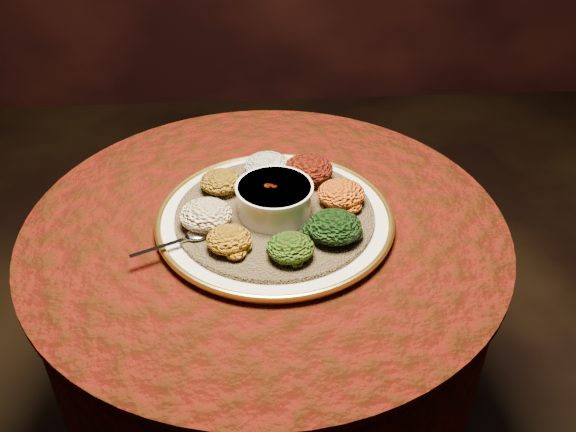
{
  "coord_description": "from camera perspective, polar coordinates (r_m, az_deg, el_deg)",
  "views": [
    {
      "loc": [
        -0.02,
        -1.01,
        1.51
      ],
      "look_at": [
        0.04,
        -0.01,
        0.76
      ],
      "focal_mm": 40.0,
      "sensor_mm": 36.0,
      "label": 1
    }
  ],
  "objects": [
    {
      "name": "portion_ayib",
      "position": [
        1.35,
        -1.86,
        4.48
      ],
      "size": [
        0.1,
        0.09,
        0.05
      ],
      "primitive_type": "ellipsoid",
      "color": "silver",
      "rests_on": "injera"
    },
    {
      "name": "portion_tikil",
      "position": [
        1.27,
        4.75,
        1.99
      ],
      "size": [
        0.09,
        0.09,
        0.05
      ],
      "primitive_type": "ellipsoid",
      "color": "#B87F0F",
      "rests_on": "injera"
    },
    {
      "name": "portion_shiro",
      "position": [
        1.31,
        -5.96,
        3.06
      ],
      "size": [
        0.09,
        0.08,
        0.04
      ],
      "primitive_type": "ellipsoid",
      "color": "#875C10",
      "rests_on": "injera"
    },
    {
      "name": "portion_gomen",
      "position": [
        1.18,
        4.14,
        -0.96
      ],
      "size": [
        0.1,
        0.1,
        0.05
      ],
      "primitive_type": "ellipsoid",
      "color": "black",
      "rests_on": "injera"
    },
    {
      "name": "platter",
      "position": [
        1.26,
        -1.17,
        -0.27
      ],
      "size": [
        0.48,
        0.48,
        0.02
      ],
      "rotation": [
        0.0,
        0.0,
        0.08
      ],
      "color": "white",
      "rests_on": "table"
    },
    {
      "name": "table",
      "position": [
        1.39,
        -1.89,
        -6.54
      ],
      "size": [
        0.96,
        0.96,
        0.73
      ],
      "color": "black",
      "rests_on": "ground"
    },
    {
      "name": "injera",
      "position": [
        1.26,
        -1.18,
        0.12
      ],
      "size": [
        0.46,
        0.46,
        0.01
      ],
      "primitive_type": "cylinder",
      "rotation": [
        0.0,
        0.0,
        -0.19
      ],
      "color": "olive",
      "rests_on": "platter"
    },
    {
      "name": "portion_timatim",
      "position": [
        1.22,
        -7.31,
        0.11
      ],
      "size": [
        0.1,
        0.1,
        0.05
      ],
      "primitive_type": "ellipsoid",
      "color": "maroon",
      "rests_on": "injera"
    },
    {
      "name": "portion_mixveg",
      "position": [
        1.14,
        0.21,
        -2.82
      ],
      "size": [
        0.09,
        0.08,
        0.04
      ],
      "primitive_type": "ellipsoid",
      "color": "#B03C0B",
      "rests_on": "injera"
    },
    {
      "name": "portion_kik",
      "position": [
        1.16,
        -5.28,
        -2.1
      ],
      "size": [
        0.08,
        0.08,
        0.04
      ],
      "primitive_type": "ellipsoid",
      "color": "#9F670E",
      "rests_on": "injera"
    },
    {
      "name": "portion_kitfo",
      "position": [
        1.34,
        1.78,
        4.16
      ],
      "size": [
        0.11,
        0.1,
        0.05
      ],
      "primitive_type": "ellipsoid",
      "color": "black",
      "rests_on": "injera"
    },
    {
      "name": "stew_bowl",
      "position": [
        1.23,
        -1.2,
        1.65
      ],
      "size": [
        0.15,
        0.15,
        0.06
      ],
      "color": "silver",
      "rests_on": "injera"
    },
    {
      "name": "spoon",
      "position": [
        1.2,
        -8.68,
        -1.89
      ],
      "size": [
        0.14,
        0.07,
        0.01
      ],
      "rotation": [
        0.0,
        0.0,
        -2.71
      ],
      "color": "silver",
      "rests_on": "injera"
    }
  ]
}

